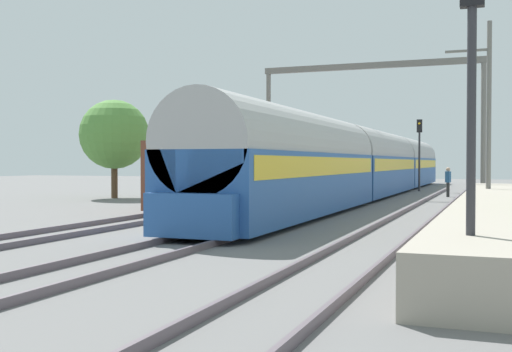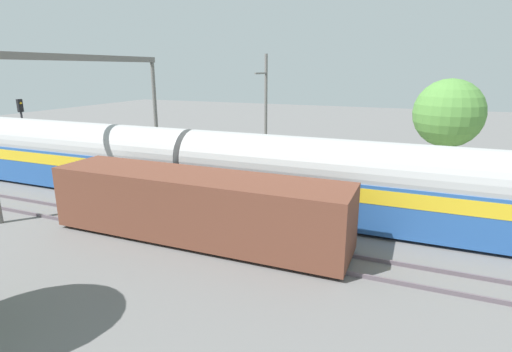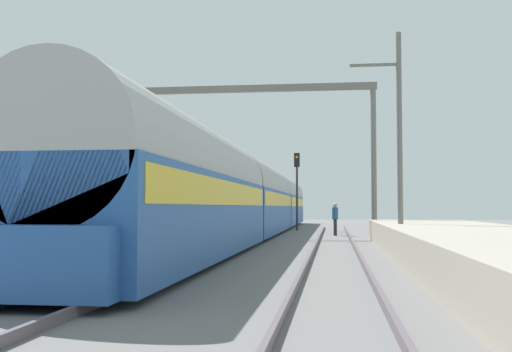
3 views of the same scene
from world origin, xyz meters
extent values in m
plane|color=slate|center=(0.00, 0.00, 0.00)|extent=(120.00, 120.00, 0.00)
cube|color=#5D525A|center=(-3.58, 0.00, 0.08)|extent=(0.08, 60.00, 0.16)
cube|color=#5D525A|center=(-0.72, 0.00, 0.08)|extent=(0.08, 60.00, 0.16)
cube|color=#5D525A|center=(0.72, 0.00, 0.08)|extent=(0.08, 60.00, 0.16)
cube|color=#5D525A|center=(3.58, 0.00, 0.08)|extent=(0.08, 60.00, 0.16)
cube|color=#5D525A|center=(5.01, 0.00, 0.08)|extent=(0.08, 60.00, 0.16)
cube|color=#A39989|center=(8.11, 2.00, 0.45)|extent=(4.40, 28.00, 0.90)
cube|color=#28569E|center=(0.00, 2.31, 1.26)|extent=(2.90, 16.00, 2.20)
cube|color=gold|center=(0.00, 2.31, 1.89)|extent=(2.93, 15.36, 0.64)
cylinder|color=#A8A8A8|center=(0.00, 2.31, 2.56)|extent=(2.84, 16.00, 2.84)
cube|color=#28569E|center=(0.00, 18.66, 1.26)|extent=(2.90, 16.00, 2.20)
cube|color=gold|center=(0.00, 18.66, 1.89)|extent=(2.93, 15.36, 0.64)
cylinder|color=#A8A8A8|center=(0.00, 18.66, 2.56)|extent=(2.84, 16.00, 2.84)
cube|color=#28569E|center=(0.00, 35.01, 1.26)|extent=(2.90, 16.00, 2.20)
cube|color=gold|center=(0.00, 35.01, 1.89)|extent=(2.93, 15.36, 0.64)
cylinder|color=#A8A8A8|center=(0.00, 35.01, 2.56)|extent=(2.84, 16.00, 2.84)
cube|color=#28569E|center=(0.00, -5.94, 0.71)|extent=(2.40, 0.50, 1.10)
cube|color=brown|center=(-4.29, 7.61, 1.51)|extent=(2.80, 13.00, 2.70)
cube|color=black|center=(-4.29, 7.61, 0.21)|extent=(2.52, 11.96, 0.10)
cylinder|color=#292929|center=(4.34, 18.62, 0.42)|extent=(0.21, 0.21, 0.85)
cube|color=#285684|center=(4.34, 18.62, 1.17)|extent=(0.32, 0.44, 0.64)
sphere|color=tan|center=(4.34, 18.62, 1.61)|extent=(0.24, 0.24, 0.24)
cylinder|color=#2D2D33|center=(1.92, 25.51, 2.05)|extent=(0.14, 0.14, 4.11)
cube|color=black|center=(1.92, 25.51, 4.56)|extent=(0.36, 0.20, 0.90)
sphere|color=yellow|center=(1.92, 25.39, 4.73)|extent=(0.16, 0.16, 0.16)
cylinder|color=slate|center=(-6.29, 17.24, 3.75)|extent=(0.28, 0.28, 7.50)
cylinder|color=slate|center=(6.29, 17.24, 3.75)|extent=(0.28, 0.28, 7.50)
cube|color=slate|center=(0.00, 17.24, 7.68)|extent=(12.99, 0.24, 0.36)
cylinder|color=slate|center=(6.69, 8.73, 4.00)|extent=(0.20, 0.20, 8.00)
cube|color=slate|center=(5.79, 8.73, 6.80)|extent=(1.80, 0.10, 0.10)
camera|label=1|loc=(7.11, -20.04, 2.03)|focal=44.71mm
camera|label=2|loc=(-18.06, -0.78, 7.11)|focal=28.03mm
camera|label=3|loc=(4.27, -14.36, 1.52)|focal=43.30mm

